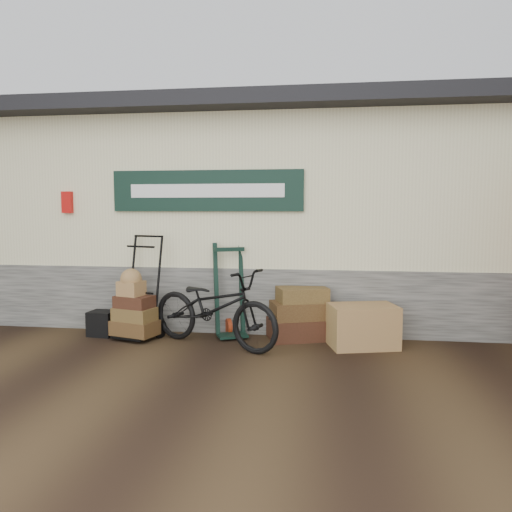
{
  "coord_description": "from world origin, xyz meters",
  "views": [
    {
      "loc": [
        1.28,
        -5.62,
        1.71
      ],
      "look_at": [
        0.38,
        0.9,
        1.08
      ],
      "focal_mm": 35.0,
      "sensor_mm": 36.0,
      "label": 1
    }
  ],
  "objects_px": {
    "black_trunk": "(102,323)",
    "bicycle": "(214,303)",
    "green_barrow": "(230,290)",
    "porter_trolley": "(141,286)",
    "suitcase_stack": "(300,313)",
    "wicker_hamper": "(363,326)"
  },
  "relations": [
    {
      "from": "black_trunk",
      "to": "bicycle",
      "type": "xyz_separation_m",
      "value": [
        1.61,
        -0.3,
        0.38
      ]
    },
    {
      "from": "bicycle",
      "to": "black_trunk",
      "type": "bearing_deg",
      "value": 104.29
    },
    {
      "from": "green_barrow",
      "to": "black_trunk",
      "type": "relative_size",
      "value": 3.75
    },
    {
      "from": "porter_trolley",
      "to": "bicycle",
      "type": "xyz_separation_m",
      "value": [
        1.06,
        -0.31,
        -0.15
      ]
    },
    {
      "from": "green_barrow",
      "to": "bicycle",
      "type": "xyz_separation_m",
      "value": [
        -0.1,
        -0.5,
        -0.08
      ]
    },
    {
      "from": "porter_trolley",
      "to": "suitcase_stack",
      "type": "relative_size",
      "value": 1.76
    },
    {
      "from": "suitcase_stack",
      "to": "black_trunk",
      "type": "height_order",
      "value": "suitcase_stack"
    },
    {
      "from": "green_barrow",
      "to": "bicycle",
      "type": "bearing_deg",
      "value": -126.25
    },
    {
      "from": "green_barrow",
      "to": "bicycle",
      "type": "distance_m",
      "value": 0.52
    },
    {
      "from": "porter_trolley",
      "to": "black_trunk",
      "type": "bearing_deg",
      "value": -161.84
    },
    {
      "from": "suitcase_stack",
      "to": "porter_trolley",
      "type": "bearing_deg",
      "value": -175.19
    },
    {
      "from": "porter_trolley",
      "to": "green_barrow",
      "type": "distance_m",
      "value": 1.18
    },
    {
      "from": "suitcase_stack",
      "to": "bicycle",
      "type": "height_order",
      "value": "bicycle"
    },
    {
      "from": "wicker_hamper",
      "to": "bicycle",
      "type": "bearing_deg",
      "value": -173.24
    },
    {
      "from": "suitcase_stack",
      "to": "bicycle",
      "type": "xyz_separation_m",
      "value": [
        -1.04,
        -0.49,
        0.2
      ]
    },
    {
      "from": "porter_trolley",
      "to": "bicycle",
      "type": "distance_m",
      "value": 1.11
    },
    {
      "from": "bicycle",
      "to": "porter_trolley",
      "type": "bearing_deg",
      "value": 98.23
    },
    {
      "from": "porter_trolley",
      "to": "wicker_hamper",
      "type": "relative_size",
      "value": 1.72
    },
    {
      "from": "green_barrow",
      "to": "black_trunk",
      "type": "distance_m",
      "value": 1.79
    },
    {
      "from": "green_barrow",
      "to": "wicker_hamper",
      "type": "distance_m",
      "value": 1.79
    },
    {
      "from": "porter_trolley",
      "to": "suitcase_stack",
      "type": "xyz_separation_m",
      "value": [
        2.09,
        0.18,
        -0.34
      ]
    },
    {
      "from": "black_trunk",
      "to": "bicycle",
      "type": "distance_m",
      "value": 1.68
    }
  ]
}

